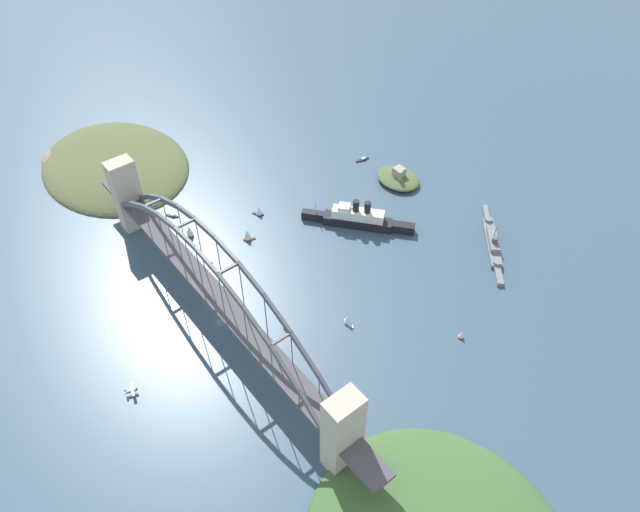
% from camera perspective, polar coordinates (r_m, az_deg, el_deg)
% --- Properties ---
extents(ground_plane, '(1400.00, 1400.00, 0.00)m').
position_cam_1_polar(ground_plane, '(369.42, -9.79, -6.36)').
color(ground_plane, '#385166').
extents(harbor_arch_bridge, '(294.10, 18.18, 68.98)m').
position_cam_1_polar(harbor_arch_bridge, '(347.67, -10.36, -3.34)').
color(harbor_arch_bridge, '#BCB29E').
rests_on(harbor_arch_bridge, ground).
extents(headland_west_shore, '(142.60, 112.67, 22.84)m').
position_cam_1_polar(headland_west_shore, '(513.98, -19.74, 8.32)').
color(headland_west_shore, '#515B38').
rests_on(headland_west_shore, ground).
extents(ocean_liner, '(68.71, 57.83, 22.59)m').
position_cam_1_polar(ocean_liner, '(423.51, 3.79, 3.70)').
color(ocean_liner, black).
rests_on(ocean_liner, ground).
extents(naval_cruiser, '(62.08, 58.23, 16.85)m').
position_cam_1_polar(naval_cruiser, '(426.92, 16.62, 1.28)').
color(naval_cruiser, slate).
rests_on(naval_cruiser, ground).
extents(fort_island_mid_harbor, '(36.81, 29.76, 13.84)m').
position_cam_1_polar(fort_island_mid_harbor, '(469.75, 7.72, 7.64)').
color(fort_island_mid_harbor, '#4C6038').
rests_on(fort_island_mid_harbor, ground).
extents(seaplane_taxiing_near_bridge, '(9.14, 7.21, 5.15)m').
position_cam_1_polar(seaplane_taxiing_near_bridge, '(348.48, -18.05, -12.54)').
color(seaplane_taxiing_near_bridge, '#B7B7B2').
rests_on(seaplane_taxiing_near_bridge, ground).
extents(small_boat_0, '(8.78, 7.05, 2.16)m').
position_cam_1_polar(small_boat_0, '(447.87, -14.34, 3.88)').
color(small_boat_0, black).
rests_on(small_boat_0, ground).
extents(small_boat_1, '(8.73, 4.81, 10.25)m').
position_cam_1_polar(small_boat_1, '(425.66, -12.73, 2.43)').
color(small_boat_1, brown).
rests_on(small_boat_1, ground).
extents(small_boat_2, '(8.16, 7.24, 8.62)m').
position_cam_1_polar(small_boat_2, '(435.90, -6.03, 4.48)').
color(small_boat_2, black).
rests_on(small_boat_2, ground).
extents(small_boat_3, '(5.56, 5.30, 6.43)m').
position_cam_1_polar(small_boat_3, '(364.21, 13.76, -7.50)').
color(small_boat_3, '#B2231E').
rests_on(small_boat_3, ground).
extents(small_boat_4, '(3.81, 12.63, 2.16)m').
position_cam_1_polar(small_boat_4, '(492.49, 4.24, 9.47)').
color(small_boat_4, black).
rests_on(small_boat_4, ground).
extents(small_boat_5, '(6.37, 5.06, 7.59)m').
position_cam_1_polar(small_boat_5, '(358.90, -3.42, -6.69)').
color(small_boat_5, '#B2231E').
rests_on(small_boat_5, ground).
extents(small_boat_6, '(8.82, 4.96, 9.73)m').
position_cam_1_polar(small_boat_6, '(360.23, 2.79, -6.15)').
color(small_boat_6, silver).
rests_on(small_boat_6, ground).
extents(small_boat_7, '(6.70, 8.59, 10.47)m').
position_cam_1_polar(small_boat_7, '(415.43, -7.17, 2.10)').
color(small_boat_7, brown).
rests_on(small_boat_7, ground).
extents(channel_marker_buoy, '(2.20, 2.20, 2.75)m').
position_cam_1_polar(channel_marker_buoy, '(403.90, -10.63, -0.67)').
color(channel_marker_buoy, red).
rests_on(channel_marker_buoy, ground).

